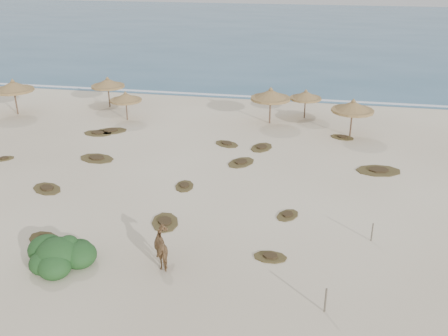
{
  "coord_description": "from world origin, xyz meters",
  "views": [
    {
      "loc": [
        6.59,
        -21.79,
        13.07
      ],
      "look_at": [
        1.35,
        5.0,
        1.3
      ],
      "focal_mm": 40.0,
      "sensor_mm": 36.0,
      "label": 1
    }
  ],
  "objects_px": {
    "palapa_0": "(13,87)",
    "bush": "(59,255)",
    "palapa_1": "(108,83)",
    "horse": "(164,247)"
  },
  "relations": [
    {
      "from": "palapa_0",
      "to": "bush",
      "type": "bearing_deg",
      "value": -54.05
    },
    {
      "from": "palapa_0",
      "to": "bush",
      "type": "height_order",
      "value": "palapa_0"
    },
    {
      "from": "palapa_1",
      "to": "horse",
      "type": "relative_size",
      "value": 1.64
    },
    {
      "from": "palapa_0",
      "to": "bush",
      "type": "distance_m",
      "value": 25.62
    },
    {
      "from": "palapa_0",
      "to": "palapa_1",
      "type": "height_order",
      "value": "palapa_0"
    },
    {
      "from": "palapa_1",
      "to": "horse",
      "type": "distance_m",
      "value": 26.55
    },
    {
      "from": "palapa_1",
      "to": "bush",
      "type": "relative_size",
      "value": 0.93
    },
    {
      "from": "palapa_1",
      "to": "horse",
      "type": "bearing_deg",
      "value": -61.66
    },
    {
      "from": "palapa_0",
      "to": "horse",
      "type": "height_order",
      "value": "palapa_0"
    },
    {
      "from": "palapa_0",
      "to": "horse",
      "type": "relative_size",
      "value": 2.08
    }
  ]
}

